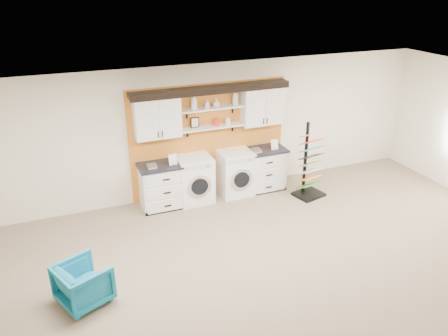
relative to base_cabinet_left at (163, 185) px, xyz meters
name	(u,v)px	position (x,y,z in m)	size (l,w,h in m)	color
floor	(303,304)	(1.13, -3.64, -0.47)	(10.00, 10.00, 0.00)	#856C59
ceiling	(321,120)	(1.13, -3.64, 2.33)	(10.00, 10.00, 0.00)	white
wall_back	(209,130)	(1.13, 0.36, 0.93)	(10.00, 10.00, 0.00)	#EDE4CD
accent_panel	(209,140)	(1.13, 0.32, 0.73)	(3.40, 0.07, 2.40)	#C26D21
upper_cabinet_left	(157,117)	(0.00, 0.15, 1.41)	(0.90, 0.35, 0.84)	white
upper_cabinet_right	(262,105)	(2.26, 0.15, 1.41)	(0.90, 0.35, 0.84)	white
shelf_lower	(212,127)	(1.13, 0.16, 1.06)	(1.32, 0.28, 0.03)	white
shelf_upper	(212,108)	(1.13, 0.16, 1.46)	(1.32, 0.28, 0.03)	white
crown_molding	(211,89)	(1.13, 0.17, 1.86)	(3.30, 0.41, 0.13)	black
picture_frame	(195,122)	(0.78, 0.21, 1.19)	(0.18, 0.02, 0.22)	black
canister_red	(216,122)	(1.23, 0.16, 1.16)	(0.11, 0.11, 0.16)	red
canister_cream	(228,121)	(1.48, 0.16, 1.15)	(0.10, 0.10, 0.14)	silver
base_cabinet_left	(163,185)	(0.00, 0.00, 0.00)	(0.96, 0.66, 0.94)	white
base_cabinet_right	(263,169)	(2.26, 0.00, 0.00)	(0.96, 0.66, 0.94)	white
washer	(194,179)	(0.67, 0.00, 0.03)	(0.71, 0.71, 0.99)	white
dryer	(235,173)	(1.59, 0.00, 0.02)	(0.69, 0.71, 0.97)	white
sample_rack	(309,173)	(3.02, -0.68, 0.05)	(0.69, 0.62, 1.62)	black
armchair	(84,283)	(-1.80, -2.39, -0.16)	(0.67, 0.69, 0.63)	#0F7094
soap_bottle_a	(194,101)	(0.76, 0.16, 1.64)	(0.12, 0.13, 0.32)	silver
soap_bottle_b	(207,104)	(1.04, 0.16, 1.56)	(0.08, 0.08, 0.17)	silver
soap_bottle_c	(216,103)	(1.23, 0.16, 1.56)	(0.13, 0.13, 0.17)	silver
soap_bottle_d	(235,97)	(1.65, 0.16, 1.64)	(0.13, 0.13, 0.33)	silver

